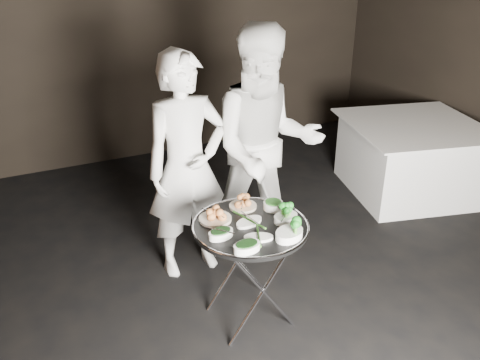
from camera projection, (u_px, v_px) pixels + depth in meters
name	position (u px, v px, depth m)	size (l,w,h in m)	color
wall_back	(119.00, 21.00, 5.24)	(6.00, 0.05, 3.00)	black
tray_stand	(250.00, 269.00, 3.22)	(0.47, 0.40, 0.69)	silver
serving_tray	(251.00, 226.00, 3.09)	(0.72, 0.72, 0.04)	black
potato_plate_a	(215.00, 216.00, 3.12)	(0.20, 0.20, 0.07)	beige
potato_plate_b	(243.00, 203.00, 3.27)	(0.18, 0.18, 0.06)	beige
greens_bowl	(273.00, 204.00, 3.25)	(0.13, 0.13, 0.07)	white
asparagus_plate_a	(249.00, 221.00, 3.09)	(0.21, 0.16, 0.04)	white
asparagus_plate_b	(259.00, 237.00, 2.94)	(0.19, 0.15, 0.03)	white
spinach_bowl_a	(221.00, 233.00, 2.95)	(0.17, 0.12, 0.06)	white
spinach_bowl_b	(247.00, 246.00, 2.82)	(0.17, 0.12, 0.07)	white
broccoli_bowl_a	(286.00, 217.00, 3.11)	(0.18, 0.14, 0.07)	white
broccoli_bowl_b	(289.00, 233.00, 2.94)	(0.23, 0.20, 0.08)	white
serving_utensils	(248.00, 213.00, 3.12)	(0.58, 0.41, 0.01)	silver
waiter_left	(187.00, 167.00, 3.57)	(0.60, 0.40, 1.65)	silver
waiter_right	(266.00, 147.00, 3.73)	(0.87, 0.68, 1.78)	silver
dining_table	(410.00, 158.00, 4.92)	(1.23, 1.23, 0.70)	white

